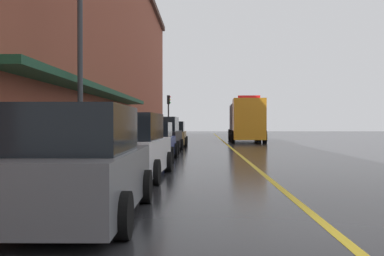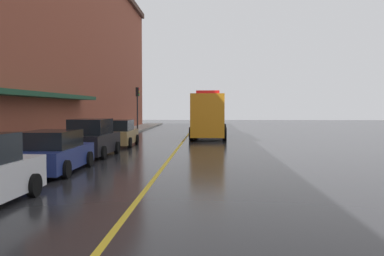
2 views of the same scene
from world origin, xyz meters
The scene contains 9 objects.
ground_plane centered at (0.00, 25.00, 0.00)m, with size 112.00×112.00×0.00m, color #232326.
sidewalk_left centered at (-6.20, 25.00, 0.07)m, with size 2.40×70.00×0.15m, color #9E9B93.
lane_center_stripe centered at (0.00, 25.00, 0.00)m, with size 0.16×70.00×0.01m, color gold.
parked_car_2 centered at (-3.98, 12.35, 0.75)m, with size 2.10×4.70×1.58m.
parked_car_3 centered at (-3.99, 17.75, 0.87)m, with size 2.17×4.36×1.88m.
parked_car_4 centered at (-3.88, 23.53, 0.78)m, with size 2.13×4.34×1.66m.
utility_truck centered at (1.89, 31.22, 1.75)m, with size 2.96×9.39×3.68m.
parking_meter_1 centered at (-5.35, 19.37, 1.06)m, with size 0.14×0.18×1.33m.
traffic_light_near centered at (-5.29, 39.36, 3.16)m, with size 0.38×0.36×4.30m.
Camera 2 is at (1.88, -3.59, 2.45)m, focal length 40.40 mm.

